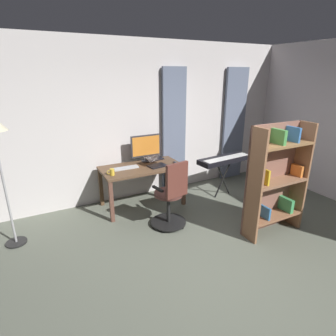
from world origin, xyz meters
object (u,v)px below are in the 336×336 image
(bookshelf, at_px, (275,179))
(office_chair, at_px, (171,197))
(computer_mouse, at_px, (175,162))
(laptop, at_px, (156,163))
(piano_keyboard, at_px, (224,160))
(desk, at_px, (142,171))
(mug_tea, at_px, (112,172))
(computer_monitor, at_px, (146,147))
(computer_keyboard, at_px, (126,168))

(bookshelf, bearing_deg, office_chair, -30.81)
(computer_mouse, bearing_deg, laptop, -5.73)
(laptop, distance_m, piano_keyboard, 1.32)
(desk, xyz_separation_m, mug_tea, (0.58, 0.17, 0.15))
(computer_monitor, height_order, piano_keyboard, computer_monitor)
(laptop, relative_size, bookshelf, 0.22)
(office_chair, xyz_separation_m, computer_keyboard, (0.39, -0.92, 0.25))
(computer_keyboard, distance_m, laptop, 0.53)
(computer_keyboard, relative_size, bookshelf, 0.26)
(desk, relative_size, mug_tea, 11.38)
(office_chair, bearing_deg, laptop, 70.41)
(desk, bearing_deg, piano_keyboard, 167.21)
(computer_mouse, relative_size, piano_keyboard, 0.09)
(desk, height_order, computer_mouse, computer_mouse)
(bookshelf, bearing_deg, desk, -49.93)
(computer_keyboard, xyz_separation_m, computer_mouse, (-0.88, 0.14, 0.01))
(office_chair, relative_size, mug_tea, 8.69)
(computer_monitor, bearing_deg, computer_mouse, 138.74)
(computer_mouse, bearing_deg, mug_tea, 3.10)
(mug_tea, relative_size, piano_keyboard, 0.11)
(computer_keyboard, xyz_separation_m, piano_keyboard, (-1.81, 0.37, -0.02))
(computer_keyboard, bearing_deg, desk, 174.79)
(laptop, distance_m, bookshelf, 1.96)
(laptop, height_order, bookshelf, bookshelf)
(desk, xyz_separation_m, laptop, (-0.24, 0.07, 0.14))
(desk, xyz_separation_m, office_chair, (-0.11, 0.89, -0.15))
(computer_mouse, bearing_deg, computer_monitor, -41.26)
(desk, xyz_separation_m, piano_keyboard, (-1.53, 0.35, 0.08))
(computer_mouse, relative_size, mug_tea, 0.81)
(office_chair, relative_size, computer_monitor, 1.89)
(computer_mouse, bearing_deg, bookshelf, 117.15)
(desk, distance_m, piano_keyboard, 1.57)
(bookshelf, bearing_deg, computer_keyboard, -45.15)
(laptop, distance_m, computer_mouse, 0.36)
(computer_monitor, height_order, computer_keyboard, computer_monitor)
(laptop, xyz_separation_m, computer_mouse, (-0.36, 0.04, -0.03))
(laptop, relative_size, piano_keyboard, 0.32)
(desk, xyz_separation_m, bookshelf, (-1.40, 1.66, 0.18))
(computer_monitor, xyz_separation_m, laptop, (-0.05, 0.32, -0.23))
(computer_keyboard, height_order, bookshelf, bookshelf)
(computer_mouse, bearing_deg, computer_keyboard, -8.72)
(computer_keyboard, height_order, mug_tea, mug_tea)
(computer_monitor, height_order, mug_tea, computer_monitor)
(desk, bearing_deg, computer_keyboard, -5.21)
(desk, distance_m, office_chair, 0.91)
(office_chair, bearing_deg, mug_tea, 123.67)
(laptop, xyz_separation_m, bookshelf, (-1.15, 1.59, 0.04))
(computer_keyboard, distance_m, computer_mouse, 0.89)
(desk, relative_size, laptop, 3.97)
(computer_mouse, bearing_deg, desk, -10.34)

